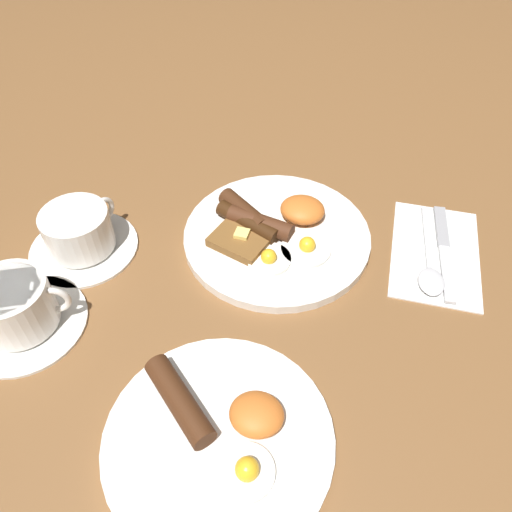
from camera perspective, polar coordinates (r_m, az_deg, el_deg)
name	(u,v)px	position (r m, az deg, el deg)	size (l,w,h in m)	color
ground_plane	(277,240)	(0.76, 2.37, 1.86)	(3.00, 3.00, 0.00)	brown
breakfast_plate_near	(274,233)	(0.75, 2.10, 2.66)	(0.28, 0.28, 0.05)	white
breakfast_plate_far	(217,435)	(0.58, -4.45, -19.72)	(0.25, 0.25, 0.04)	white
teacup_near	(80,234)	(0.77, -19.50, 2.40)	(0.16, 0.16, 0.07)	white
teacup_far	(17,309)	(0.70, -25.65, -5.49)	(0.16, 0.16, 0.08)	white
napkin	(435,252)	(0.79, 19.80, 0.44)	(0.13, 0.20, 0.01)	white
knife	(444,246)	(0.79, 20.67, 1.11)	(0.03, 0.19, 0.01)	silver
spoon	(430,272)	(0.75, 19.29, -1.73)	(0.04, 0.19, 0.01)	silver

